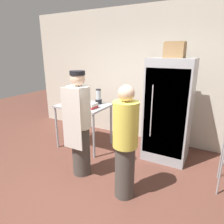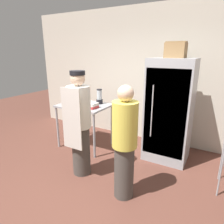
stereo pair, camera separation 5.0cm
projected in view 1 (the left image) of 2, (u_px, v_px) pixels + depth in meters
ground_plane at (93, 199)px, 2.80m from camera, size 14.00×14.00×0.00m
back_wall at (152, 76)px, 4.39m from camera, size 6.40×0.12×2.92m
refrigerator at (168, 111)px, 3.65m from camera, size 0.78×0.68×1.88m
prep_counter at (84, 110)px, 4.16m from camera, size 1.01×0.76×0.93m
donut_box at (78, 102)px, 4.17m from camera, size 0.24×0.23×0.27m
blender_pitcher at (99, 97)px, 4.17m from camera, size 0.14×0.14×0.31m
binder_stack at (90, 105)px, 3.88m from camera, size 0.28×0.22×0.10m
cardboard_storage_box at (175, 50)px, 3.42m from camera, size 0.34×0.30×0.27m
person_baker at (80, 123)px, 3.15m from camera, size 0.36×0.38×1.71m
person_customer at (125, 143)px, 2.65m from camera, size 0.34×0.34×1.59m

